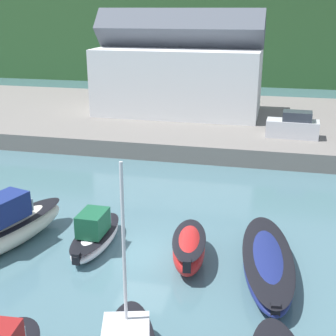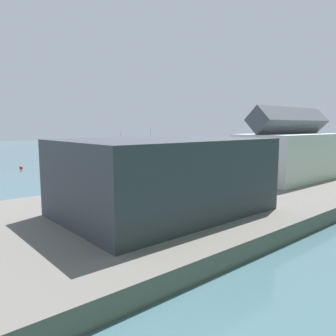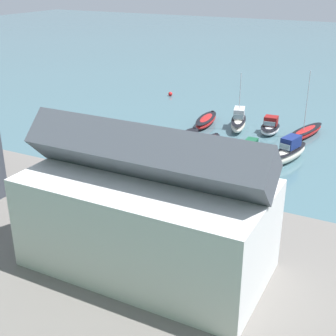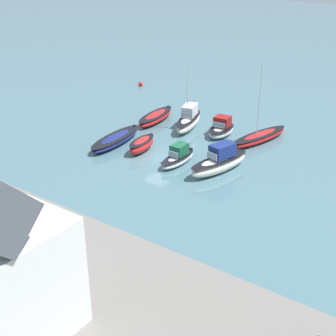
{
  "view_description": "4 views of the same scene",
  "coord_description": "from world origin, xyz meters",
  "px_view_note": "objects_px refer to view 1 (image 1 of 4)",
  "views": [
    {
      "loc": [
        5.92,
        -19.73,
        11.61
      ],
      "look_at": [
        -0.81,
        9.08,
        1.4
      ],
      "focal_mm": 50.0,
      "sensor_mm": 36.0,
      "label": 1
    },
    {
      "loc": [
        39.32,
        50.06,
        8.94
      ],
      "look_at": [
        0.89,
        5.36,
        1.34
      ],
      "focal_mm": 35.0,
      "sensor_mm": 36.0,
      "label": 2
    },
    {
      "loc": [
        -17.41,
        49.51,
        20.12
      ],
      "look_at": [
        2.92,
        10.34,
        1.32
      ],
      "focal_mm": 50.0,
      "sensor_mm": 36.0,
      "label": 3
    },
    {
      "loc": [
        -26.18,
        35.62,
        19.6
      ],
      "look_at": [
        -4.16,
        4.22,
        1.55
      ],
      "focal_mm": 50.0,
      "sensor_mm": 36.0,
      "label": 4
    }
  ],
  "objects_px": {
    "moored_boat_0": "(10,227)",
    "parked_car_1": "(293,126)",
    "moored_boat_1": "(95,235)",
    "moored_boat_2": "(189,248)",
    "moored_boat_3": "(267,262)"
  },
  "relations": [
    {
      "from": "moored_boat_0",
      "to": "parked_car_1",
      "type": "bearing_deg",
      "value": 69.01
    },
    {
      "from": "moored_boat_1",
      "to": "parked_car_1",
      "type": "bearing_deg",
      "value": 62.78
    },
    {
      "from": "moored_boat_0",
      "to": "parked_car_1",
      "type": "relative_size",
      "value": 1.75
    },
    {
      "from": "moored_boat_2",
      "to": "parked_car_1",
      "type": "relative_size",
      "value": 1.07
    },
    {
      "from": "moored_boat_3",
      "to": "parked_car_1",
      "type": "relative_size",
      "value": 2.0
    },
    {
      "from": "moored_boat_0",
      "to": "moored_boat_1",
      "type": "relative_size",
      "value": 1.47
    },
    {
      "from": "moored_boat_1",
      "to": "moored_boat_2",
      "type": "relative_size",
      "value": 1.11
    },
    {
      "from": "moored_boat_0",
      "to": "moored_boat_1",
      "type": "distance_m",
      "value": 4.37
    },
    {
      "from": "moored_boat_0",
      "to": "parked_car_1",
      "type": "height_order",
      "value": "parked_car_1"
    },
    {
      "from": "moored_boat_0",
      "to": "moored_boat_2",
      "type": "relative_size",
      "value": 1.63
    },
    {
      "from": "moored_boat_0",
      "to": "parked_car_1",
      "type": "distance_m",
      "value": 24.37
    },
    {
      "from": "moored_boat_3",
      "to": "parked_car_1",
      "type": "xyz_separation_m",
      "value": [
        1.38,
        19.35,
        1.81
      ]
    },
    {
      "from": "moored_boat_0",
      "to": "moored_boat_3",
      "type": "relative_size",
      "value": 0.87
    },
    {
      "from": "moored_boat_0",
      "to": "parked_car_1",
      "type": "xyz_separation_m",
      "value": [
        14.24,
        19.73,
        1.31
      ]
    },
    {
      "from": "moored_boat_3",
      "to": "parked_car_1",
      "type": "bearing_deg",
      "value": 79.83
    }
  ]
}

